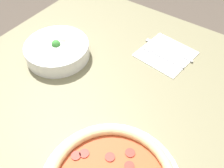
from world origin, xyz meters
name	(u,v)px	position (x,y,z in m)	size (l,w,h in m)	color
dining_table	(87,122)	(0.00, 0.00, 0.66)	(1.19, 0.98, 0.76)	#706B4C
bowl	(57,50)	(0.12, 0.22, 0.79)	(0.23, 0.23, 0.07)	white
napkin	(166,54)	(0.36, -0.10, 0.76)	(0.20, 0.20, 0.00)	white
fork	(163,57)	(0.33, -0.10, 0.76)	(0.02, 0.17, 0.00)	silver
knife	(171,51)	(0.38, -0.11, 0.76)	(0.03, 0.20, 0.01)	silver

